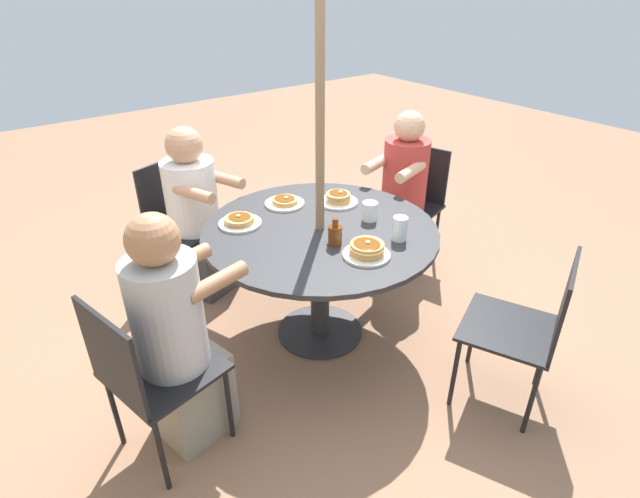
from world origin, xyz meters
name	(u,v)px	position (x,y,z in m)	size (l,w,h in m)	color
ground_plane	(320,332)	(0.00, 0.00, 0.00)	(12.00, 12.00, 0.00)	#8C664C
patio_table	(320,246)	(0.00, 0.00, 0.61)	(1.30, 1.30, 0.72)	#28282B
umbrella_pole	(320,152)	(0.00, 0.00, 1.16)	(0.05, 0.05, 2.32)	#846B4C
patio_chair_north	(179,216)	(1.07, 0.39, 0.50)	(0.55, 0.55, 0.86)	black
diner_north	(197,219)	(0.91, 0.33, 0.52)	(0.54, 0.47, 1.13)	#3D3D42
patio_chair_east	(146,371)	(-0.24, 1.11, 0.50)	(0.51, 0.51, 0.86)	black
diner_east	(177,341)	(-0.21, 0.95, 0.55)	(0.39, 0.51, 1.18)	gray
patio_chair_south	(529,324)	(-1.04, -0.45, 0.50)	(0.56, 0.56, 0.86)	black
patio_chair_west	(412,198)	(0.32, -1.09, 0.50)	(0.53, 0.53, 0.86)	black
diner_west	(401,200)	(0.27, -0.93, 0.54)	(0.42, 0.52, 1.16)	beige
pancake_plate_a	(338,199)	(0.20, -0.29, 0.75)	(0.24, 0.24, 0.08)	silver
pancake_plate_b	(240,221)	(0.30, 0.33, 0.74)	(0.24, 0.24, 0.06)	silver
pancake_plate_c	(367,250)	(-0.38, 0.00, 0.76)	(0.24, 0.24, 0.08)	silver
pancake_plate_d	(285,202)	(0.37, -0.02, 0.74)	(0.24, 0.24, 0.05)	silver
syrup_bottle	(335,234)	(-0.19, 0.05, 0.78)	(0.09, 0.07, 0.15)	#602D0F
coffee_cup	(370,211)	(-0.09, -0.28, 0.78)	(0.09, 0.09, 0.11)	white
drinking_glass_a	(400,229)	(-0.36, -0.25, 0.79)	(0.08, 0.08, 0.13)	silver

